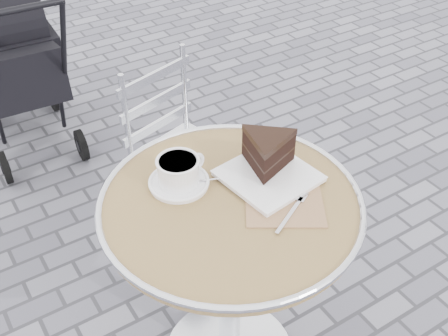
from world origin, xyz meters
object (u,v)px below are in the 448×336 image
cake_plate_set (268,157)px  cafe_table (230,244)px  cappuccino_set (179,173)px  baby_stroller (13,67)px  bistro_chair (171,134)px

cake_plate_set → cafe_table: bearing=-171.5°
cappuccino_set → cake_plate_set: bearing=-29.7°
cafe_table → baby_stroller: (-0.17, 1.68, -0.16)m
cafe_table → bistro_chair: (0.16, 0.67, -0.08)m
cake_plate_set → bistro_chair: (0.01, 0.63, -0.30)m
bistro_chair → baby_stroller: 1.06m
cafe_table → cake_plate_set: (0.15, 0.04, 0.22)m
cappuccino_set → cake_plate_set: 0.25m
cake_plate_set → baby_stroller: bearing=93.6°
cake_plate_set → bistro_chair: bearing=81.5°
cappuccino_set → baby_stroller: size_ratio=0.20×
cappuccino_set → baby_stroller: (-0.09, 1.54, -0.36)m
cappuccino_set → bistro_chair: cappuccino_set is taller
cake_plate_set → bistro_chair: size_ratio=0.48×
cafe_table → cappuccino_set: size_ratio=3.96×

